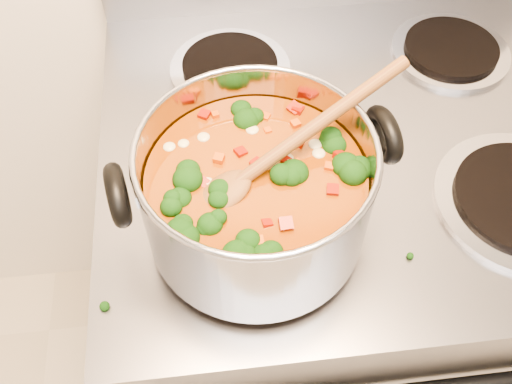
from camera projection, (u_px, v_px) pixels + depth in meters
electric_range at (331, 272)px, 1.23m from camera, size 0.79×0.71×1.08m
stockpot at (256, 193)px, 0.68m from camera, size 0.34×0.28×0.17m
wooden_spoon at (271, 158)px, 0.65m from camera, size 0.28×0.16×0.10m
cooktop_crumbs at (289, 263)px, 0.72m from camera, size 0.29×0.32×0.01m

